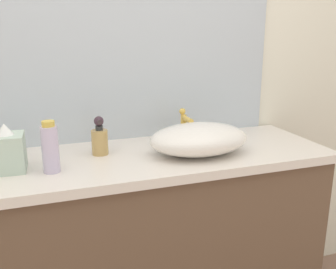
{
  "coord_description": "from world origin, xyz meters",
  "views": [
    {
      "loc": [
        -0.25,
        -0.95,
        1.38
      ],
      "look_at": [
        0.22,
        0.41,
        0.98
      ],
      "focal_mm": 40.23,
      "sensor_mm": 36.0,
      "label": 1
    }
  ],
  "objects": [
    {
      "name": "bathroom_wall_rear",
      "position": [
        0.0,
        0.73,
        1.3
      ],
      "size": [
        6.0,
        0.06,
        2.6
      ],
      "primitive_type": "cube",
      "color": "silver",
      "rests_on": "ground"
    },
    {
      "name": "tissue_box",
      "position": [
        -0.38,
        0.42,
        0.97
      ],
      "size": [
        0.12,
        0.12,
        0.17
      ],
      "color": "#B0C6B3",
      "rests_on": "vanity_counter"
    },
    {
      "name": "faucet",
      "position": [
        0.34,
        0.53,
        0.99
      ],
      "size": [
        0.03,
        0.12,
        0.15
      ],
      "color": "gold",
      "rests_on": "vanity_counter"
    },
    {
      "name": "lotion_bottle",
      "position": [
        -0.23,
        0.36,
        0.99
      ],
      "size": [
        0.06,
        0.06,
        0.18
      ],
      "color": "silver",
      "rests_on": "vanity_counter"
    },
    {
      "name": "soap_dispenser",
      "position": [
        -0.04,
        0.49,
        0.96
      ],
      "size": [
        0.07,
        0.07,
        0.16
      ],
      "color": "tan",
      "rests_on": "vanity_counter"
    },
    {
      "name": "wall_mirror_panel",
      "position": [
        0.1,
        0.69,
        1.41
      ],
      "size": [
        1.42,
        0.01,
        1.01
      ],
      "primitive_type": "cube",
      "color": "#B2BCC6",
      "rests_on": "vanity_counter"
    },
    {
      "name": "sink_basin",
      "position": [
        0.34,
        0.37,
        0.96
      ],
      "size": [
        0.41,
        0.28,
        0.12
      ],
      "primitive_type": "ellipsoid",
      "color": "silver",
      "rests_on": "vanity_counter"
    },
    {
      "name": "vanity_counter",
      "position": [
        0.1,
        0.43,
        0.45
      ],
      "size": [
        1.57,
        0.52,
        0.9
      ],
      "color": "brown",
      "rests_on": "ground"
    }
  ]
}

